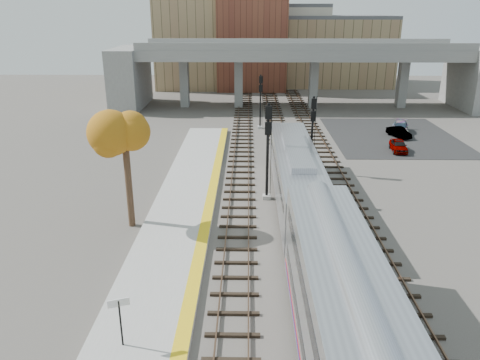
# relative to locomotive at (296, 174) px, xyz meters

# --- Properties ---
(ground) EXTENTS (160.00, 160.00, 0.00)m
(ground) POSITION_rel_locomotive_xyz_m (-1.00, -8.13, -2.28)
(ground) COLOR #47423D
(ground) RESTS_ON ground
(platform) EXTENTS (4.50, 60.00, 0.35)m
(platform) POSITION_rel_locomotive_xyz_m (-8.25, -8.13, -2.10)
(platform) COLOR #9E9E99
(platform) RESTS_ON ground
(yellow_strip) EXTENTS (0.70, 60.00, 0.01)m
(yellow_strip) POSITION_rel_locomotive_xyz_m (-6.35, -8.13, -1.92)
(yellow_strip) COLOR yellow
(yellow_strip) RESTS_ON platform
(tracks) EXTENTS (10.70, 95.00, 0.25)m
(tracks) POSITION_rel_locomotive_xyz_m (-0.07, 4.37, -2.20)
(tracks) COLOR black
(tracks) RESTS_ON ground
(overpass) EXTENTS (54.00, 12.00, 9.50)m
(overpass) POSITION_rel_locomotive_xyz_m (3.92, 36.87, 3.53)
(overpass) COLOR slate
(overpass) RESTS_ON ground
(buildings_far) EXTENTS (43.00, 21.00, 20.60)m
(buildings_far) POSITION_rel_locomotive_xyz_m (0.26, 58.44, 5.60)
(buildings_far) COLOR #937D55
(buildings_far) RESTS_ON ground
(parking_lot) EXTENTS (14.00, 18.00, 0.04)m
(parking_lot) POSITION_rel_locomotive_xyz_m (13.00, 19.87, -2.26)
(parking_lot) COLOR black
(parking_lot) RESTS_ON ground
(locomotive) EXTENTS (3.02, 19.05, 4.10)m
(locomotive) POSITION_rel_locomotive_xyz_m (0.00, 0.00, 0.00)
(locomotive) COLOR #A8AAB2
(locomotive) RESTS_ON ground
(signal_mast_near) EXTENTS (0.60, 0.64, 7.41)m
(signal_mast_near) POSITION_rel_locomotive_xyz_m (-2.10, 0.71, 1.46)
(signal_mast_near) COLOR #9E9E99
(signal_mast_near) RESTS_ON ground
(signal_mast_mid) EXTENTS (0.60, 0.64, 6.81)m
(signal_mast_mid) POSITION_rel_locomotive_xyz_m (2.00, 6.92, 1.06)
(signal_mast_mid) COLOR #9E9E99
(signal_mast_mid) RESTS_ON ground
(signal_mast_far) EXTENTS (0.60, 0.64, 6.47)m
(signal_mast_far) POSITION_rel_locomotive_xyz_m (-2.10, 23.27, 0.82)
(signal_mast_far) COLOR #9E9E99
(signal_mast_far) RESTS_ON ground
(station_sign) EXTENTS (0.86, 0.35, 2.27)m
(station_sign) POSITION_rel_locomotive_xyz_m (-8.82, -16.47, -0.30)
(station_sign) COLOR black
(station_sign) RESTS_ON platform
(tree) EXTENTS (3.60, 3.60, 8.33)m
(tree) POSITION_rel_locomotive_xyz_m (-11.35, -4.13, 3.90)
(tree) COLOR #382619
(tree) RESTS_ON ground
(car_a) EXTENTS (1.80, 3.73, 1.23)m
(car_a) POSITION_rel_locomotive_xyz_m (11.81, 13.62, -1.62)
(car_a) COLOR #99999E
(car_a) RESTS_ON parking_lot
(car_b) EXTENTS (2.21, 3.64, 1.13)m
(car_b) POSITION_rel_locomotive_xyz_m (13.55, 19.26, -1.67)
(car_b) COLOR #99999E
(car_b) RESTS_ON parking_lot
(car_c) EXTENTS (3.05, 4.77, 1.29)m
(car_c) POSITION_rel_locomotive_xyz_m (14.30, 21.26, -1.60)
(car_c) COLOR #99999E
(car_c) RESTS_ON parking_lot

